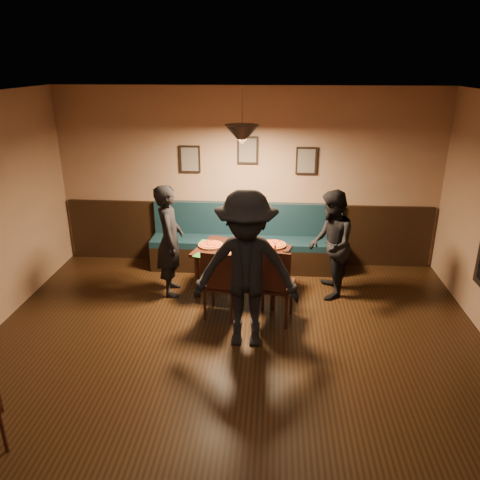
{
  "coord_description": "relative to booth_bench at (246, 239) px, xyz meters",
  "views": [
    {
      "loc": [
        0.41,
        -3.76,
        3.13
      ],
      "look_at": [
        -0.01,
        1.96,
        0.95
      ],
      "focal_mm": 35.27,
      "sensor_mm": 36.0,
      "label": 1
    }
  ],
  "objects": [
    {
      "name": "floor",
      "position": [
        0.0,
        -3.2,
        -0.5
      ],
      "size": [
        7.0,
        7.0,
        0.0
      ],
      "primitive_type": "plane",
      "color": "black",
      "rests_on": "ground"
    },
    {
      "name": "ceiling",
      "position": [
        0.0,
        -3.2,
        2.3
      ],
      "size": [
        7.0,
        7.0,
        0.0
      ],
      "primitive_type": "plane",
      "rotation": [
        3.14,
        0.0,
        0.0
      ],
      "color": "silver",
      "rests_on": "ground"
    },
    {
      "name": "wall_back",
      "position": [
        0.0,
        0.3,
        0.9
      ],
      "size": [
        6.0,
        0.0,
        6.0
      ],
      "primitive_type": "plane",
      "rotation": [
        1.57,
        0.0,
        0.0
      ],
      "color": "#8C704F",
      "rests_on": "ground"
    },
    {
      "name": "wainscot",
      "position": [
        0.0,
        0.27,
        0.0
      ],
      "size": [
        5.88,
        0.06,
        1.0
      ],
      "primitive_type": "cube",
      "color": "black",
      "rests_on": "ground"
    },
    {
      "name": "booth_bench",
      "position": [
        0.0,
        0.0,
        0.0
      ],
      "size": [
        3.0,
        0.6,
        1.0
      ],
      "primitive_type": null,
      "color": "#0F232D",
      "rests_on": "ground"
    },
    {
      "name": "picture_left",
      "position": [
        -0.9,
        0.27,
        1.2
      ],
      "size": [
        0.32,
        0.04,
        0.42
      ],
      "primitive_type": "cube",
      "color": "black",
      "rests_on": "wall_back"
    },
    {
      "name": "picture_center",
      "position": [
        0.0,
        0.27,
        1.35
      ],
      "size": [
        0.32,
        0.04,
        0.42
      ],
      "primitive_type": "cube",
      "color": "black",
      "rests_on": "wall_back"
    },
    {
      "name": "picture_right",
      "position": [
        0.9,
        0.27,
        1.2
      ],
      "size": [
        0.32,
        0.04,
        0.42
      ],
      "primitive_type": "cube",
      "color": "black",
      "rests_on": "wall_back"
    },
    {
      "name": "pendant_lamp",
      "position": [
        -0.01,
        -0.89,
        1.75
      ],
      "size": [
        0.44,
        0.44,
        0.25
      ],
      "primitive_type": "cone",
      "rotation": [
        3.14,
        0.0,
        0.0
      ],
      "color": "black",
      "rests_on": "ceiling"
    },
    {
      "name": "dining_table",
      "position": [
        -0.01,
        -0.89,
        -0.16
      ],
      "size": [
        1.42,
        1.1,
        0.67
      ],
      "primitive_type": "cube",
      "rotation": [
        0.0,
        0.0,
        -0.26
      ],
      "color": "#331C0E",
      "rests_on": "floor"
    },
    {
      "name": "chair_near_left",
      "position": [
        -0.22,
        -1.53,
        -0.03
      ],
      "size": [
        0.48,
        0.48,
        0.95
      ],
      "primitive_type": null,
      "rotation": [
        0.0,
        0.0,
        -0.17
      ],
      "color": "black",
      "rests_on": "floor"
    },
    {
      "name": "chair_near_right",
      "position": [
        0.46,
        -1.59,
        0.01
      ],
      "size": [
        0.53,
        0.53,
        1.02
      ],
      "primitive_type": null,
      "rotation": [
        0.0,
        0.0,
        -0.2
      ],
      "color": "black",
      "rests_on": "floor"
    },
    {
      "name": "diner_left",
      "position": [
        -1.01,
        -0.93,
        0.29
      ],
      "size": [
        0.47,
        0.63,
        1.59
      ],
      "primitive_type": "imported",
      "rotation": [
        0.0,
        0.0,
        1.74
      ],
      "color": "black",
      "rests_on": "floor"
    },
    {
      "name": "diner_right",
      "position": [
        1.22,
        -0.84,
        0.26
      ],
      "size": [
        0.61,
        0.76,
        1.53
      ],
      "primitive_type": "imported",
      "rotation": [
        0.0,
        0.0,
        -1.61
      ],
      "color": "black",
      "rests_on": "floor"
    },
    {
      "name": "diner_front",
      "position": [
        0.13,
        -2.15,
        0.43
      ],
      "size": [
        1.21,
        0.71,
        1.86
      ],
      "primitive_type": "imported",
      "rotation": [
        0.0,
        0.0,
        -0.02
      ],
      "color": "black",
      "rests_on": "floor"
    },
    {
      "name": "pizza_a",
      "position": [
        -0.46,
        -0.8,
        0.19
      ],
      "size": [
        0.43,
        0.43,
        0.04
      ],
      "primitive_type": "cylinder",
      "rotation": [
        0.0,
        0.0,
        0.25
      ],
      "color": "#BF6623",
      "rests_on": "dining_table"
    },
    {
      "name": "pizza_b",
      "position": [
        0.01,
        -1.06,
        0.19
      ],
      "size": [
        0.45,
        0.45,
        0.04
      ],
      "primitive_type": "cylinder",
      "rotation": [
        0.0,
        0.0,
        -0.32
      ],
      "color": "gold",
      "rests_on": "dining_table"
    },
    {
      "name": "pizza_c",
      "position": [
        0.43,
        -0.73,
        0.19
      ],
      "size": [
        0.41,
        0.41,
        0.04
      ],
      "primitive_type": "cylinder",
      "rotation": [
        0.0,
        0.0,
        -0.11
      ],
      "color": "#C26024",
      "rests_on": "dining_table"
    },
    {
      "name": "soda_glass",
      "position": [
        0.59,
        -1.24,
        0.24
      ],
      "size": [
        0.07,
        0.07,
        0.14
      ],
      "primitive_type": "cylinder",
      "rotation": [
        0.0,
        0.0,
        -0.02
      ],
      "color": "black",
      "rests_on": "dining_table"
    },
    {
      "name": "tabasco_bottle",
      "position": [
        0.45,
        -0.94,
        0.23
      ],
      "size": [
        0.03,
        0.03,
        0.12
      ],
      "primitive_type": "cylinder",
      "rotation": [
        0.0,
        0.0,
        -0.2
      ],
      "color": "#932404",
      "rests_on": "dining_table"
    },
    {
      "name": "napkin_a",
      "position": [
        -0.55,
        -0.64,
        0.18
      ],
      "size": [
        0.2,
        0.2,
        0.01
      ],
      "primitive_type": "cube",
      "rotation": [
        0.0,
        0.0,
        -0.22
      ],
      "color": "#217C30",
      "rests_on": "dining_table"
    },
    {
      "name": "napkin_b",
      "position": [
        -0.55,
        -1.15,
        0.17
      ],
      "size": [
        0.2,
        0.2,
        0.01
      ],
      "primitive_type": "cube",
      "rotation": [
        0.0,
        0.0,
        -0.37
      ],
      "color": "#1B671F",
      "rests_on": "dining_table"
    },
    {
      "name": "cutlery_set",
      "position": [
        0.01,
        -1.28,
        0.17
      ],
      "size": [
        0.2,
        0.08,
        0.0
      ],
      "primitive_type": "cube",
      "rotation": [
        0.0,
        0.0,
        1.28
      ],
      "color": "silver",
      "rests_on": "dining_table"
    }
  ]
}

